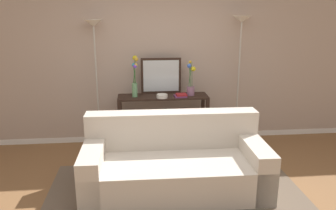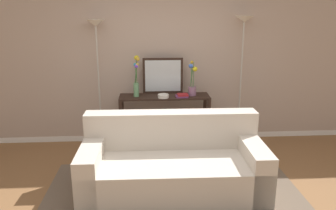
# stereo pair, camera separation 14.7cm
# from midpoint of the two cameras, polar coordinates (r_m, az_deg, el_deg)

# --- Properties ---
(ground_plane) EXTENTS (16.00, 16.00, 0.02)m
(ground_plane) POSITION_cam_midpoint_polar(r_m,az_deg,el_deg) (3.90, -0.31, -16.98)
(ground_plane) COLOR brown
(back_wall) EXTENTS (12.00, 0.15, 2.81)m
(back_wall) POSITION_cam_midpoint_polar(r_m,az_deg,el_deg) (5.45, -2.48, 8.37)
(back_wall) COLOR white
(back_wall) RESTS_ON ground
(area_rug) EXTENTS (3.01, 1.76, 0.01)m
(area_rug) POSITION_cam_midpoint_polar(r_m,az_deg,el_deg) (4.13, 0.27, -14.76)
(area_rug) COLOR brown
(area_rug) RESTS_ON ground
(couch) EXTENTS (2.15, 1.02, 0.88)m
(couch) POSITION_cam_midpoint_polar(r_m,az_deg,el_deg) (4.13, 0.05, -10.00)
(couch) COLOR beige
(couch) RESTS_ON ground
(console_table) EXTENTS (1.37, 0.39, 0.84)m
(console_table) POSITION_cam_midpoint_polar(r_m,az_deg,el_deg) (5.24, -1.65, -1.13)
(console_table) COLOR black
(console_table) RESTS_ON ground
(floor_lamp_left) EXTENTS (0.28, 0.28, 1.97)m
(floor_lamp_left) POSITION_cam_midpoint_polar(r_m,az_deg,el_deg) (5.17, -13.03, 9.18)
(floor_lamp_left) COLOR #B7B2A8
(floor_lamp_left) RESTS_ON ground
(floor_lamp_right) EXTENTS (0.28, 0.28, 2.02)m
(floor_lamp_right) POSITION_cam_midpoint_polar(r_m,az_deg,el_deg) (5.36, 11.32, 9.91)
(floor_lamp_right) COLOR #B7B2A8
(floor_lamp_right) RESTS_ON ground
(wall_mirror) EXTENTS (0.62, 0.02, 0.56)m
(wall_mirror) POSITION_cam_midpoint_polar(r_m,az_deg,el_deg) (5.27, -1.98, 4.93)
(wall_mirror) COLOR black
(wall_mirror) RESTS_ON console_table
(vase_tall_flowers) EXTENTS (0.11, 0.12, 0.62)m
(vase_tall_flowers) POSITION_cam_midpoint_polar(r_m,az_deg,el_deg) (5.08, -6.43, 4.71)
(vase_tall_flowers) COLOR #669E6B
(vase_tall_flowers) RESTS_ON console_table
(vase_short_flowers) EXTENTS (0.13, 0.12, 0.53)m
(vase_short_flowers) POSITION_cam_midpoint_polar(r_m,az_deg,el_deg) (5.17, 3.04, 3.65)
(vase_short_flowers) COLOR gray
(vase_short_flowers) RESTS_ON console_table
(fruit_bowl) EXTENTS (0.17, 0.17, 0.06)m
(fruit_bowl) POSITION_cam_midpoint_polar(r_m,az_deg,el_deg) (5.04, -1.84, 1.53)
(fruit_bowl) COLOR silver
(fruit_bowl) RESTS_ON console_table
(book_stack) EXTENTS (0.19, 0.17, 0.05)m
(book_stack) POSITION_cam_midpoint_polar(r_m,az_deg,el_deg) (5.09, 1.35, 1.61)
(book_stack) COLOR #6B3360
(book_stack) RESTS_ON console_table
(book_row_under_console) EXTENTS (0.43, 0.17, 0.13)m
(book_row_under_console) POSITION_cam_midpoint_polar(r_m,az_deg,el_deg) (5.40, -5.37, -6.57)
(book_row_under_console) COLOR slate
(book_row_under_console) RESTS_ON ground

